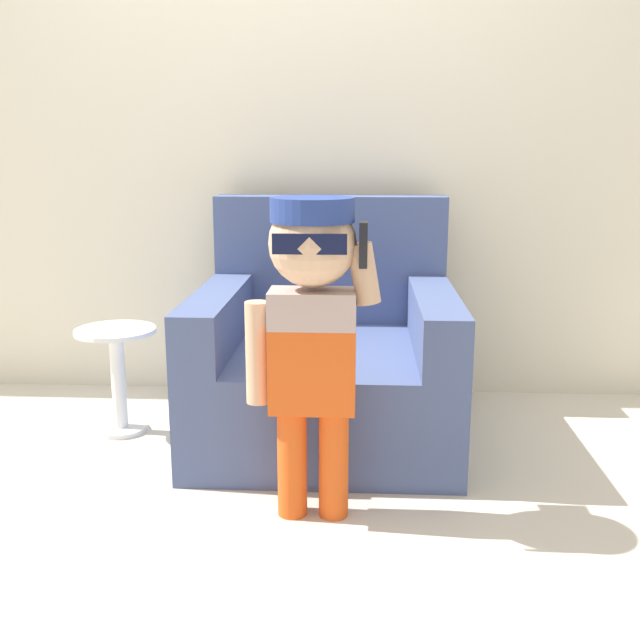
# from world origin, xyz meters

# --- Properties ---
(ground_plane) EXTENTS (10.00, 10.00, 0.00)m
(ground_plane) POSITION_xyz_m (0.00, 0.00, 0.00)
(ground_plane) COLOR beige
(wall_back) EXTENTS (10.00, 0.05, 2.60)m
(wall_back) POSITION_xyz_m (0.00, 0.78, 1.30)
(wall_back) COLOR beige
(wall_back) RESTS_ON ground_plane
(armchair) EXTENTS (0.99, 1.01, 0.93)m
(armchair) POSITION_xyz_m (0.21, 0.22, 0.30)
(armchair) COLOR #475684
(armchair) RESTS_ON ground_plane
(person_child) EXTENTS (0.41, 0.30, 0.99)m
(person_child) POSITION_xyz_m (0.20, -0.50, 0.66)
(person_child) COLOR #E05119
(person_child) RESTS_ON ground_plane
(side_table) EXTENTS (0.32, 0.32, 0.43)m
(side_table) POSITION_xyz_m (-0.63, 0.17, 0.26)
(side_table) COLOR white
(side_table) RESTS_ON ground_plane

